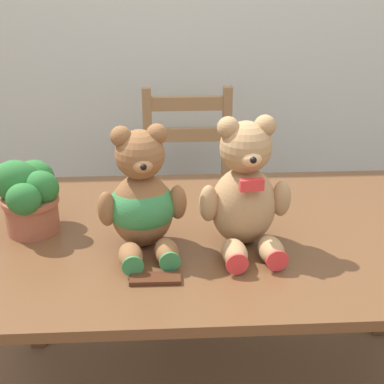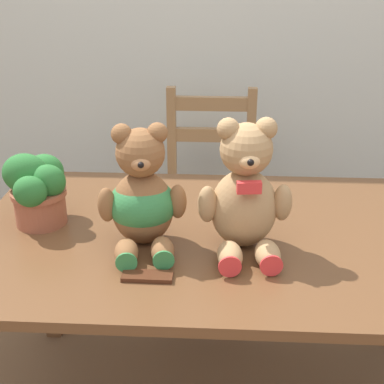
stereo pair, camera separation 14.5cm
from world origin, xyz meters
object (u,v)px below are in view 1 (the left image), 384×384
Objects in this scene: wooden_chair_behind at (189,201)px; teddy_bear_right at (245,192)px; chocolate_bar at (155,279)px; teddy_bear_left at (142,201)px; potted_plant at (29,195)px.

teddy_bear_right is at bearing 97.60° from wooden_chair_behind.
chocolate_bar is at bearing 29.45° from teddy_bear_right.
chocolate_bar is at bearing 82.40° from wooden_chair_behind.
chocolate_bar is (0.03, -0.18, -0.13)m from teddy_bear_left.
teddy_bear_left is at bearing -6.87° from teddy_bear_right.
wooden_chair_behind is at bearing -88.29° from teddy_bear_right.
potted_plant is (-0.50, -0.72, 0.37)m from wooden_chair_behind.
teddy_bear_left reaches higher than potted_plant.
teddy_bear_left reaches higher than chocolate_bar.
chocolate_bar is (0.36, -0.29, -0.11)m from potted_plant.
teddy_bear_left is 0.23m from chocolate_bar.
chocolate_bar is at bearing 91.34° from teddy_bear_left.
teddy_bear_left is 0.95× the size of teddy_bear_right.
wooden_chair_behind is 1.06m from chocolate_bar.
potted_plant is at bearing 55.32° from wooden_chair_behind.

